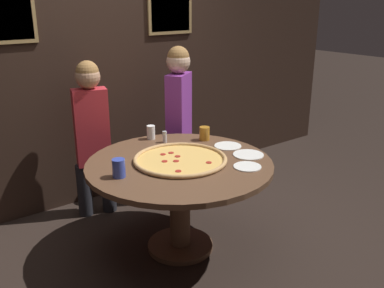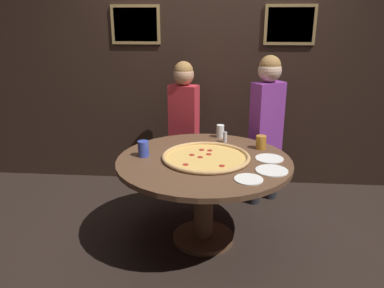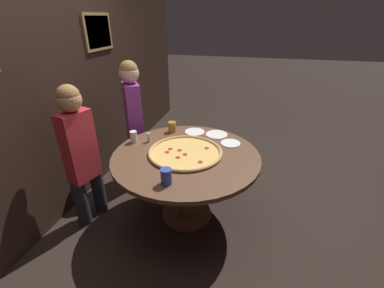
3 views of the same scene
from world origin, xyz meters
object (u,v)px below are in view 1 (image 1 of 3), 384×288
(drink_cup_far_left, at_px, (151,132))
(diner_far_right, at_px, (179,114))
(drink_cup_by_shaker, at_px, (204,133))
(white_plate_beside_cup, at_px, (247,167))
(giant_pizza, at_px, (180,159))
(white_plate_far_back, at_px, (228,146))
(white_plate_left_side, at_px, (248,155))
(diner_centre_back, at_px, (92,130))
(drink_cup_beside_pizza, at_px, (119,168))
(dining_table, at_px, (180,180))
(condiment_shaker, at_px, (165,137))

(drink_cup_far_left, distance_m, diner_far_right, 0.50)
(drink_cup_by_shaker, distance_m, white_plate_beside_cup, 0.69)
(giant_pizza, height_order, white_plate_far_back, giant_pizza)
(white_plate_far_back, bearing_deg, white_plate_left_side, -92.35)
(diner_centre_back, bearing_deg, drink_cup_beside_pizza, 91.47)
(dining_table, xyz_separation_m, diner_centre_back, (-0.26, 0.95, 0.21))
(white_plate_left_side, bearing_deg, diner_centre_back, 123.63)
(dining_table, distance_m, drink_cup_by_shaker, 0.60)
(dining_table, height_order, giant_pizza, giant_pizza)
(white_plate_far_back, bearing_deg, diner_centre_back, 130.70)
(drink_cup_beside_pizza, height_order, drink_cup_by_shaker, drink_cup_beside_pizza)
(drink_cup_by_shaker, bearing_deg, giant_pizza, -148.47)
(drink_cup_far_left, height_order, drink_cup_beside_pizza, drink_cup_beside_pizza)
(white_plate_far_back, bearing_deg, diner_far_right, 86.26)
(diner_far_right, xyz_separation_m, diner_centre_back, (-0.83, 0.15, -0.04))
(condiment_shaker, height_order, diner_centre_back, diner_centre_back)
(dining_table, bearing_deg, drink_cup_beside_pizza, 177.72)
(condiment_shaker, relative_size, diner_centre_back, 0.07)
(white_plate_far_back, relative_size, white_plate_beside_cup, 1.11)
(white_plate_left_side, height_order, diner_far_right, diner_far_right)
(white_plate_far_back, relative_size, white_plate_left_side, 0.94)
(drink_cup_far_left, bearing_deg, white_plate_left_side, -64.09)
(dining_table, height_order, white_plate_left_side, white_plate_left_side)
(drink_cup_by_shaker, relative_size, condiment_shaker, 1.20)
(white_plate_beside_cup, bearing_deg, white_plate_far_back, 65.99)
(white_plate_left_side, distance_m, condiment_shaker, 0.74)
(white_plate_left_side, bearing_deg, white_plate_far_back, 87.65)
(giant_pizza, relative_size, diner_centre_back, 0.50)
(giant_pizza, bearing_deg, drink_cup_far_left, 79.66)
(white_plate_left_side, bearing_deg, drink_cup_by_shaker, 94.16)
(giant_pizza, bearing_deg, drink_cup_beside_pizza, 178.91)
(drink_cup_beside_pizza, xyz_separation_m, diner_far_right, (1.07, 0.79, 0.04))
(white_plate_beside_cup, bearing_deg, drink_cup_by_shaker, 78.09)
(white_plate_left_side, xyz_separation_m, diner_far_right, (0.06, 1.02, 0.10))
(giant_pizza, xyz_separation_m, white_plate_beside_cup, (0.32, -0.39, -0.01))
(drink_cup_by_shaker, relative_size, diner_centre_back, 0.08)
(giant_pizza, xyz_separation_m, white_plate_far_back, (0.51, 0.03, -0.01))
(white_plate_beside_cup, distance_m, diner_far_right, 1.22)
(white_plate_beside_cup, height_order, white_plate_left_side, same)
(giant_pizza, bearing_deg, dining_table, -145.98)
(dining_table, height_order, diner_far_right, diner_far_right)
(diner_far_right, distance_m, diner_centre_back, 0.85)
(drink_cup_by_shaker, xyz_separation_m, diner_far_right, (0.10, 0.51, 0.05))
(drink_cup_beside_pizza, bearing_deg, diner_far_right, 36.45)
(drink_cup_far_left, distance_m, drink_cup_by_shaker, 0.46)
(drink_cup_beside_pizza, bearing_deg, giant_pizza, -1.09)
(drink_cup_beside_pizza, xyz_separation_m, drink_cup_by_shaker, (0.97, 0.27, -0.01))
(giant_pizza, relative_size, condiment_shaker, 7.32)
(drink_cup_far_left, distance_m, white_plate_left_side, 0.89)
(drink_cup_far_left, relative_size, condiment_shaker, 1.24)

